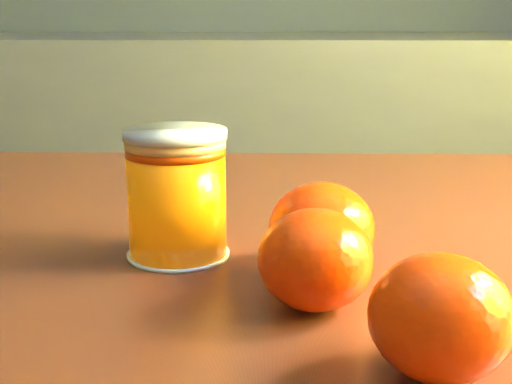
{
  "coord_description": "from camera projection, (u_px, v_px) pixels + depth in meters",
  "views": [
    {
      "loc": [
        0.67,
        -0.47,
        0.97
      ],
      "look_at": [
        0.67,
        0.04,
        0.84
      ],
      "focal_mm": 50.0,
      "sensor_mm": 36.0,
      "label": 1
    }
  ],
  "objects": [
    {
      "name": "orange_extra",
      "position": [
        441.0,
        317.0,
        0.35
      ],
      "size": [
        0.08,
        0.08,
        0.06
      ],
      "primitive_type": "ellipsoid",
      "rotation": [
        0.0,
        0.0,
        -0.12
      ],
      "color": "#FF3905",
      "rests_on": "table"
    },
    {
      "name": "kitchen_counter",
      "position": [
        25.0,
        199.0,
        1.99
      ],
      "size": [
        3.15,
        0.6,
        0.9
      ],
      "primitive_type": "cube",
      "color": "#4E4F53",
      "rests_on": "ground"
    },
    {
      "name": "table",
      "position": [
        370.0,
        373.0,
        0.56
      ],
      "size": [
        1.07,
        0.75,
        0.79
      ],
      "rotation": [
        0.0,
        0.0,
        -0.01
      ],
      "color": "#612B18",
      "rests_on": "ground"
    },
    {
      "name": "juice_glass",
      "position": [
        177.0,
        195.0,
        0.51
      ],
      "size": [
        0.07,
        0.07,
        0.09
      ],
      "rotation": [
        0.0,
        0.0,
        -0.43
      ],
      "color": "orange",
      "rests_on": "table"
    },
    {
      "name": "orange_back",
      "position": [
        322.0,
        229.0,
        0.48
      ],
      "size": [
        0.08,
        0.08,
        0.06
      ],
      "primitive_type": "ellipsoid",
      "rotation": [
        0.0,
        0.0,
        -0.05
      ],
      "color": "#FF3905",
      "rests_on": "table"
    },
    {
      "name": "orange_front",
      "position": [
        315.0,
        259.0,
        0.43
      ],
      "size": [
        0.09,
        0.09,
        0.06
      ],
      "primitive_type": "ellipsoid",
      "rotation": [
        0.0,
        0.0,
        0.35
      ],
      "color": "#FF3905",
      "rests_on": "table"
    }
  ]
}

